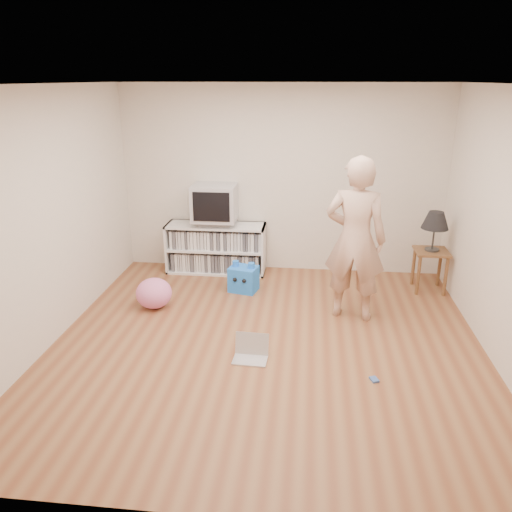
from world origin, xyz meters
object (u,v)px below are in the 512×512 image
Objects in this scene: dvd_deck at (215,222)px; table_lamp at (435,221)px; laptop at (251,352)px; side_table at (430,260)px; person at (355,240)px; media_unit at (216,248)px; plush_pink at (154,293)px; plush_blue at (244,279)px; crt_tv at (215,202)px.

table_lamp is at bearing -7.27° from dvd_deck.
laptop is at bearing -137.40° from table_lamp.
dvd_deck reaches higher than side_table.
person is 1.73m from laptop.
media_unit is 1.42m from plush_pink.
laptop is at bearing -66.11° from plush_blue.
dvd_deck is 1.11× the size of plush_blue.
plush_pink is at bearing -165.04° from table_lamp.
side_table is at bearing 45.24° from laptop.
person reaches higher than plush_blue.
table_lamp is 3.63m from plush_pink.
laptop is (0.78, -2.32, -0.67)m from dvd_deck.
table_lamp reaches higher than laptop.
dvd_deck is at bearing 172.73° from table_lamp.
media_unit is 2.99m from table_lamp.
plush_blue is at bearing -172.93° from table_lamp.
table_lamp is at bearing 20.78° from plush_blue.
crt_tv is at bearing 172.80° from table_lamp.
table_lamp is at bearing 45.24° from laptop.
dvd_deck reaches higher than media_unit.
plush_pink is at bearing 144.40° from laptop.
crt_tv is 1.71× the size of laptop.
dvd_deck reaches higher than plush_pink.
plush_blue is (-2.42, -0.30, -0.77)m from table_lamp.
crt_tv reaches higher than side_table.
media_unit is at bearing 67.82° from plush_pink.
table_lamp is 1.28× the size of plush_blue.
dvd_deck is 0.29m from crt_tv.
person is (-1.07, -0.89, 0.53)m from side_table.
crt_tv is at bearing -90.00° from media_unit.
media_unit reaches higher than plush_blue.
plush_blue is (0.48, -0.69, -0.18)m from media_unit.
media_unit is 3.23× the size of plush_pink.
crt_tv is at bearing 67.52° from plush_pink.
plush_pink is at bearing -165.04° from side_table.
side_table reaches higher than plush_blue.
plush_blue is (-2.42, -0.30, -0.24)m from side_table.
laptop is (-2.12, -1.95, -0.88)m from table_lamp.
dvd_deck is 0.87× the size of table_lamp.
crt_tv is 2.63m from laptop.
dvd_deck is at bearing 111.23° from laptop.
table_lamp is 3.01m from laptop.
laptop is (-2.12, -1.95, -0.35)m from side_table.
crt_tv is 1.09× the size of side_table.
laptop is at bearing 56.56° from person.
side_table is 1.36× the size of plush_blue.
table_lamp is at bearing 14.96° from plush_pink.
media_unit is at bearing 90.00° from crt_tv.
media_unit is 2.93m from side_table.
dvd_deck is 0.82× the size of side_table.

